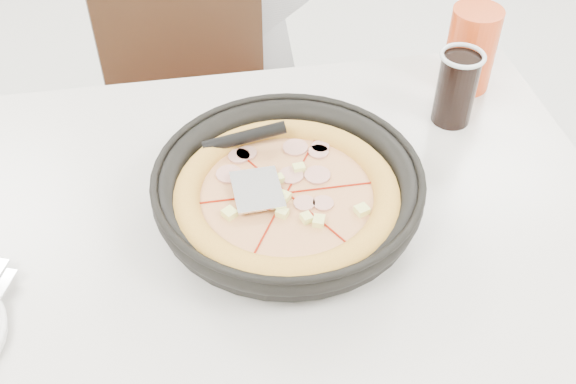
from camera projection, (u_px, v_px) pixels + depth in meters
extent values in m
plane|color=beige|center=(304.00, 291.00, 1.89)|extent=(7.00, 7.00, 0.00)
cylinder|color=black|center=(265.00, 204.00, 1.05)|extent=(0.12, 0.12, 0.04)
cylinder|color=black|center=(288.00, 196.00, 1.03)|extent=(0.44, 0.44, 0.01)
cylinder|color=gold|center=(287.00, 203.00, 0.99)|extent=(0.36, 0.36, 0.02)
cube|color=silver|center=(257.00, 189.00, 0.96)|extent=(0.07, 0.09, 0.00)
cylinder|color=black|center=(456.00, 90.00, 1.19)|extent=(0.08, 0.08, 0.13)
cylinder|color=#CF4015|center=(471.00, 49.00, 1.26)|extent=(0.10, 0.10, 0.16)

